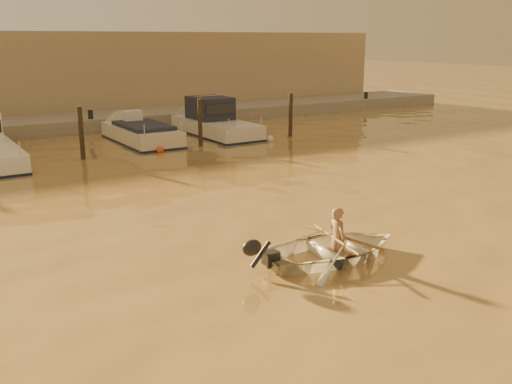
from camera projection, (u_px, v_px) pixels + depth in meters
ground_plane at (309, 287)px, 10.54m from camera, size 160.00×160.00×0.00m
dinghy at (333, 249)px, 11.85m from camera, size 3.28×2.47×0.64m
person at (338, 240)px, 11.84m from camera, size 0.38×0.53×1.39m
outboard_motor at (270, 258)px, 11.17m from camera, size 0.93×0.48×0.70m
oar_port at (343, 237)px, 11.90m from camera, size 0.31×2.09×0.13m
oar_starboard at (336, 239)px, 11.82m from camera, size 0.61×2.04×0.13m
moored_boat_3 at (142, 137)px, 25.09m from camera, size 1.98×5.75×0.95m
moored_boat_4 at (216, 122)px, 26.90m from camera, size 2.05×6.38×1.75m
piling_2 at (82, 136)px, 21.45m from camera, size 0.18×0.18×2.20m
piling_3 at (200, 125)px, 24.04m from camera, size 0.18×0.18×2.20m
piling_4 at (291, 117)px, 26.47m from camera, size 0.18×0.18×2.20m
fender_c at (24, 168)px, 19.77m from camera, size 0.30×0.30×0.30m
fender_d at (160, 150)px, 22.90m from camera, size 0.30×0.30×0.30m
fender_e at (270, 139)px, 25.43m from camera, size 0.30×0.30×0.30m
quay at (42, 128)px, 28.02m from camera, size 52.00×4.00×1.00m
waterfront_building at (16, 76)px, 31.92m from camera, size 46.00×7.00×4.80m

